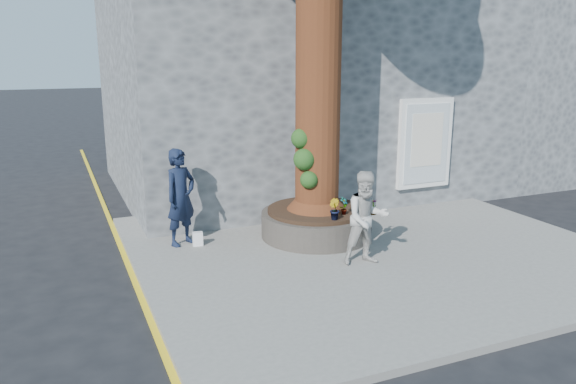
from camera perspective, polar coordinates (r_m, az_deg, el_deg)
name	(u,v)px	position (r m, az deg, el deg)	size (l,w,h in m)	color
ground	(325,282)	(9.90, 3.77, -9.06)	(120.00, 120.00, 0.00)	black
pavement	(370,249)	(11.38, 8.28, -5.73)	(9.00, 8.00, 0.12)	slate
yellow_line	(137,288)	(9.95, -15.08, -9.38)	(0.10, 30.00, 0.01)	yellow
stone_shop	(292,78)	(16.70, 0.42, 11.53)	(10.30, 8.30, 6.30)	#4E5054
neighbour_shop	(503,78)	(21.21, 21.02, 10.72)	(6.00, 8.00, 6.00)	#4E5054
planter	(316,222)	(11.77, 2.90, -3.11)	(2.30, 2.30, 0.60)	black
man	(181,197)	(11.29, -10.85, -0.52)	(0.71, 0.46, 1.94)	black
woman	(367,218)	(10.18, 8.01, -2.65)	(0.83, 0.65, 1.72)	#B4B1AD
shopping_bag	(198,239)	(11.37, -9.16, -4.72)	(0.20, 0.12, 0.28)	white
plant_a	(344,206)	(11.24, 5.70, -1.40)	(0.19, 0.13, 0.36)	gray
plant_b	(334,209)	(10.89, 4.70, -1.76)	(0.22, 0.22, 0.41)	gray
plant_c	(374,207)	(11.33, 8.68, -1.50)	(0.18, 0.18, 0.31)	gray
plant_d	(321,195)	(12.26, 3.42, -0.28)	(0.24, 0.22, 0.27)	gray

